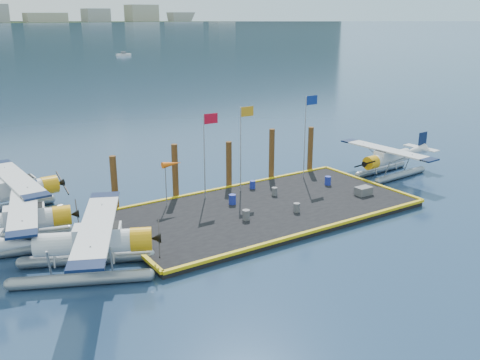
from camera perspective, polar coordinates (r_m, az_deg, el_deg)
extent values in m
plane|color=navy|center=(36.38, 2.69, -3.47)|extent=(4000.00, 4000.00, 0.00)
cube|color=black|center=(36.31, 2.70, -3.17)|extent=(20.00, 10.00, 0.40)
cone|color=black|center=(1523.17, -19.97, 15.82)|extent=(1100.00, 1100.00, 360.00)
cone|color=#495E62|center=(2356.87, -14.79, 16.43)|extent=(1300.00, 1300.00, 560.00)
cone|color=#495E62|center=(2381.46, -6.84, 16.86)|extent=(1000.00, 1000.00, 420.00)
cylinder|color=gray|center=(30.13, -16.08, -8.08)|extent=(6.34, 3.36, 0.65)
cylinder|color=gray|center=(28.02, -16.65, -10.13)|extent=(6.34, 3.36, 0.65)
cylinder|color=silver|center=(28.44, -16.17, -6.43)|extent=(5.04, 3.15, 1.18)
cube|color=silver|center=(28.21, -14.93, -5.69)|extent=(2.64, 2.06, 0.97)
cube|color=black|center=(28.09, -14.31, -5.26)|extent=(1.84, 1.65, 0.59)
cylinder|color=orange|center=(28.18, -10.50, -6.23)|extent=(1.50, 1.58, 1.25)
cube|color=black|center=(28.16, -8.63, -6.15)|extent=(1.05, 2.20, 1.21)
cube|color=silver|center=(28.01, -15.02, -4.67)|extent=(5.49, 9.48, 0.13)
cube|color=#0A1636|center=(32.33, -14.21, -1.64)|extent=(1.87, 1.55, 0.14)
cube|color=#0A1636|center=(23.80, -16.12, -8.80)|extent=(1.87, 1.55, 0.14)
cylinder|color=gray|center=(34.46, -22.99, -5.58)|extent=(6.20, 2.00, 0.60)
cylinder|color=gray|center=(32.42, -23.12, -7.03)|extent=(6.20, 2.00, 0.60)
cylinder|color=silver|center=(32.93, -22.98, -4.08)|extent=(4.79, 2.13, 1.10)
cube|color=silver|center=(32.78, -22.01, -3.40)|extent=(2.40, 1.58, 0.90)
cube|color=black|center=(32.70, -21.52, -3.02)|extent=(1.61, 1.34, 0.55)
cylinder|color=orange|center=(32.85, -18.45, -3.62)|extent=(1.24, 1.36, 1.16)
cube|color=black|center=(32.87, -16.97, -3.47)|extent=(0.57, 2.19, 1.13)
cube|color=silver|center=(32.62, -22.11, -2.58)|extent=(3.51, 9.14, 0.12)
cube|color=#0A1636|center=(36.73, -21.98, -0.41)|extent=(1.67, 1.22, 0.13)
cube|color=#0A1636|center=(28.57, -22.27, -5.37)|extent=(1.67, 1.22, 0.13)
cylinder|color=gray|center=(39.52, -24.03, -2.81)|extent=(6.55, 0.98, 0.63)
cylinder|color=gray|center=(37.37, -23.22, -3.83)|extent=(6.55, 0.98, 0.63)
cylinder|color=silver|center=(38.04, -23.59, -1.24)|extent=(4.95, 1.42, 1.16)
cube|color=silver|center=(38.06, -22.73, -0.54)|extent=(2.37, 1.28, 0.95)
cube|color=black|center=(38.07, -22.31, -0.16)|extent=(1.53, 1.18, 0.58)
cylinder|color=orange|center=(38.66, -19.67, -0.51)|extent=(1.12, 1.27, 1.22)
cube|color=black|center=(38.90, -18.42, -0.27)|extent=(0.19, 2.34, 1.18)
cube|color=silver|center=(37.92, -22.83, 0.21)|extent=(2.08, 9.54, 0.13)
cube|color=#0A1636|center=(33.70, -20.92, -1.60)|extent=(1.63, 1.03, 0.14)
cylinder|color=gray|center=(45.71, 16.77, 0.53)|extent=(5.77, 0.93, 0.56)
cylinder|color=gray|center=(46.87, 14.78, 1.11)|extent=(5.77, 0.93, 0.56)
cylinder|color=silver|center=(45.81, 15.75, 2.28)|extent=(4.37, 1.30, 1.02)
cube|color=silver|center=(45.30, 15.35, 2.57)|extent=(2.10, 1.15, 0.83)
cube|color=black|center=(45.04, 15.15, 2.75)|extent=(1.36, 1.06, 0.51)
cylinder|color=orange|center=(43.97, 13.82, 1.82)|extent=(1.00, 1.13, 1.08)
cube|color=black|center=(43.38, 13.16, 1.65)|extent=(0.19, 2.06, 1.04)
cube|color=silver|center=(45.19, 15.40, 3.14)|extent=(1.93, 8.42, 0.11)
cube|color=#0A1636|center=(42.97, 19.56, 2.04)|extent=(1.44, 0.92, 0.12)
cube|color=#0A1636|center=(47.64, 11.63, 4.12)|extent=(1.44, 0.92, 0.12)
cube|color=#0A1636|center=(49.01, 18.89, 3.96)|extent=(1.02, 0.18, 1.58)
cube|color=silver|center=(49.07, 18.76, 3.26)|extent=(1.04, 3.20, 0.09)
cylinder|color=navy|center=(36.61, -0.82, -2.08)|extent=(0.49, 0.49, 0.68)
cylinder|color=#4E4E53|center=(35.39, 6.06, -2.94)|extent=(0.43, 0.43, 0.60)
cylinder|color=#4E4E53|center=(38.48, 3.70, -1.22)|extent=(0.41, 0.41, 0.58)
cylinder|color=#4E4E53|center=(33.86, 0.66, -3.75)|extent=(0.47, 0.47, 0.66)
cylinder|color=navy|center=(41.29, 9.35, -0.06)|extent=(0.47, 0.47, 0.66)
cylinder|color=navy|center=(39.89, 1.34, -0.50)|extent=(0.42, 0.42, 0.60)
cube|color=#4E4E53|center=(39.54, 13.04, -1.13)|extent=(1.17, 0.78, 0.58)
cylinder|color=#97989F|center=(37.10, -3.82, 2.44)|extent=(0.08, 0.08, 6.00)
cube|color=#B60B22|center=(36.78, -3.15, 6.56)|extent=(1.10, 0.03, 0.70)
cylinder|color=#97989F|center=(38.59, 0.06, 3.22)|extent=(0.08, 0.08, 6.20)
cube|color=#C08116|center=(38.31, 0.75, 7.32)|extent=(1.10, 0.03, 0.70)
cylinder|color=#97989F|center=(42.06, 6.93, 4.48)|extent=(0.08, 0.08, 6.50)
cube|color=navy|center=(41.87, 7.66, 8.44)|extent=(1.10, 0.03, 0.70)
cylinder|color=#97989F|center=(36.21, -7.90, -0.54)|extent=(0.07, 0.07, 3.00)
cone|color=#F55E0D|center=(36.01, -7.28, 1.72)|extent=(1.40, 0.44, 0.44)
cylinder|color=#482C14|center=(36.51, -13.24, -0.53)|extent=(0.44, 0.44, 4.00)
cylinder|color=#482C14|center=(38.15, -6.93, 0.74)|extent=(0.44, 0.44, 4.20)
cylinder|color=#482C14|center=(40.30, -1.19, 1.47)|extent=(0.44, 0.44, 3.80)
cylinder|color=#482C14|center=(42.42, 3.39, 2.60)|extent=(0.44, 0.44, 4.30)
cylinder|color=#482C14|center=(44.89, 7.50, 3.11)|extent=(0.44, 0.44, 4.00)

